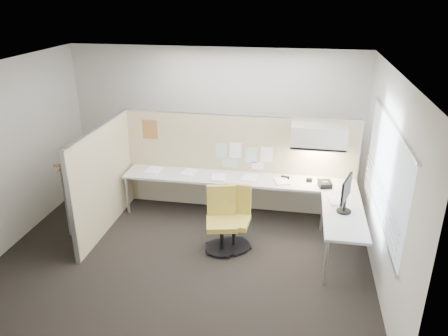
% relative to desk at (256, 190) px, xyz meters
% --- Properties ---
extents(floor, '(5.50, 4.50, 0.01)m').
position_rel_desk_xyz_m(floor, '(-0.93, -1.13, -0.61)').
color(floor, black).
rests_on(floor, ground).
extents(ceiling, '(5.50, 4.50, 0.01)m').
position_rel_desk_xyz_m(ceiling, '(-0.93, -1.13, 2.20)').
color(ceiling, white).
rests_on(ceiling, wall_back).
extents(wall_back, '(5.50, 0.02, 2.80)m').
position_rel_desk_xyz_m(wall_back, '(-0.93, 1.12, 0.80)').
color(wall_back, beige).
rests_on(wall_back, ground).
extents(wall_front, '(5.50, 0.02, 2.80)m').
position_rel_desk_xyz_m(wall_front, '(-0.93, -3.38, 0.80)').
color(wall_front, beige).
rests_on(wall_front, ground).
extents(wall_left, '(0.02, 4.50, 2.80)m').
position_rel_desk_xyz_m(wall_left, '(-3.68, -1.13, 0.80)').
color(wall_left, beige).
rests_on(wall_left, ground).
extents(wall_right, '(0.02, 4.50, 2.80)m').
position_rel_desk_xyz_m(wall_right, '(1.82, -1.13, 0.80)').
color(wall_right, beige).
rests_on(wall_right, ground).
extents(window_pane, '(0.01, 2.80, 1.30)m').
position_rel_desk_xyz_m(window_pane, '(1.79, -1.13, 0.95)').
color(window_pane, '#9099A7').
rests_on(window_pane, wall_right).
extents(partition_back, '(4.10, 0.06, 1.75)m').
position_rel_desk_xyz_m(partition_back, '(-0.38, 0.47, 0.27)').
color(partition_back, beige).
rests_on(partition_back, floor).
extents(partition_left, '(0.06, 2.20, 1.75)m').
position_rel_desk_xyz_m(partition_left, '(-2.43, -0.63, 0.27)').
color(partition_left, beige).
rests_on(partition_left, floor).
extents(desk, '(4.00, 2.07, 0.73)m').
position_rel_desk_xyz_m(desk, '(0.00, 0.00, 0.00)').
color(desk, beige).
rests_on(desk, floor).
extents(overhead_bin, '(0.90, 0.36, 0.38)m').
position_rel_desk_xyz_m(overhead_bin, '(0.97, 0.26, 0.91)').
color(overhead_bin, beige).
rests_on(overhead_bin, partition_back).
extents(task_light_strip, '(0.60, 0.06, 0.02)m').
position_rel_desk_xyz_m(task_light_strip, '(0.97, 0.26, 0.70)').
color(task_light_strip, '#FFEABF').
rests_on(task_light_strip, overhead_bin).
extents(pinned_papers, '(1.01, 0.00, 0.47)m').
position_rel_desk_xyz_m(pinned_papers, '(-0.30, 0.44, 0.43)').
color(pinned_papers, '#8CBF8C').
rests_on(pinned_papers, partition_back).
extents(poster, '(0.28, 0.00, 0.35)m').
position_rel_desk_xyz_m(poster, '(-1.98, 0.44, 0.82)').
color(poster, orange).
rests_on(poster, partition_back).
extents(chair_left, '(0.55, 0.57, 0.98)m').
position_rel_desk_xyz_m(chair_left, '(-0.43, -0.93, -0.14)').
color(chair_left, black).
rests_on(chair_left, floor).
extents(chair_right, '(0.51, 0.52, 0.98)m').
position_rel_desk_xyz_m(chair_right, '(-0.23, -0.82, -0.15)').
color(chair_right, black).
rests_on(chair_right, floor).
extents(monitor, '(0.21, 0.50, 0.54)m').
position_rel_desk_xyz_m(monitor, '(1.37, -0.81, 0.44)').
color(monitor, black).
rests_on(monitor, desk).
extents(phone, '(0.25, 0.24, 0.12)m').
position_rel_desk_xyz_m(phone, '(1.12, 0.03, 0.18)').
color(phone, black).
rests_on(phone, desk).
extents(stapler, '(0.14, 0.07, 0.05)m').
position_rel_desk_xyz_m(stapler, '(0.47, 0.25, 0.15)').
color(stapler, black).
rests_on(stapler, desk).
extents(tape_dispenser, '(0.11, 0.07, 0.06)m').
position_rel_desk_xyz_m(tape_dispenser, '(0.87, 0.19, 0.16)').
color(tape_dispenser, black).
rests_on(tape_dispenser, desk).
extents(coat_hook, '(0.18, 0.44, 1.33)m').
position_rel_desk_xyz_m(coat_hook, '(-2.51, -1.62, 0.82)').
color(coat_hook, silver).
rests_on(coat_hook, partition_left).
extents(paper_stack_0, '(0.25, 0.32, 0.03)m').
position_rel_desk_xyz_m(paper_stack_0, '(-1.86, 0.16, 0.15)').
color(paper_stack_0, white).
rests_on(paper_stack_0, desk).
extents(paper_stack_1, '(0.28, 0.34, 0.02)m').
position_rel_desk_xyz_m(paper_stack_1, '(-1.22, 0.20, 0.14)').
color(paper_stack_1, white).
rests_on(paper_stack_1, desk).
extents(paper_stack_2, '(0.26, 0.32, 0.04)m').
position_rel_desk_xyz_m(paper_stack_2, '(-0.66, 0.03, 0.15)').
color(paper_stack_2, white).
rests_on(paper_stack_2, desk).
extents(paper_stack_3, '(0.28, 0.34, 0.02)m').
position_rel_desk_xyz_m(paper_stack_3, '(-0.14, 0.19, 0.14)').
color(paper_stack_3, white).
rests_on(paper_stack_3, desk).
extents(paper_stack_4, '(0.31, 0.35, 0.02)m').
position_rel_desk_xyz_m(paper_stack_4, '(0.42, 0.11, 0.14)').
color(paper_stack_4, white).
rests_on(paper_stack_4, desk).
extents(paper_stack_5, '(0.28, 0.33, 0.02)m').
position_rel_desk_xyz_m(paper_stack_5, '(1.28, -0.47, 0.14)').
color(paper_stack_5, white).
rests_on(paper_stack_5, desk).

